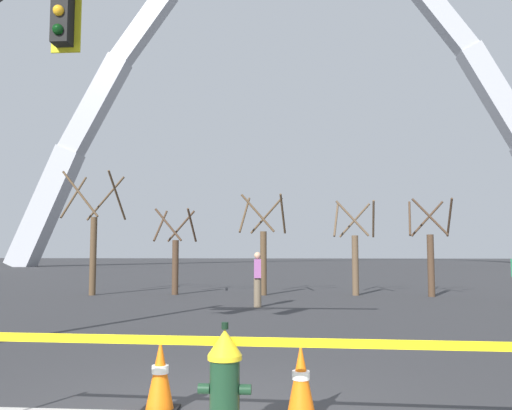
% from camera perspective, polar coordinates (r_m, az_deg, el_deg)
% --- Properties ---
extents(fire_hydrant, '(0.46, 0.48, 0.99)m').
position_cam_1_polar(fire_hydrant, '(4.90, -3.32, -18.36)').
color(fire_hydrant, black).
rests_on(fire_hydrant, ground).
extents(caution_tape_barrier, '(5.86, 0.25, 0.90)m').
position_cam_1_polar(caution_tape_barrier, '(4.82, 3.32, -16.56)').
color(caution_tape_barrier, '#232326').
rests_on(caution_tape_barrier, ground).
extents(traffic_cone_by_hydrant, '(0.36, 0.36, 0.73)m').
position_cam_1_polar(traffic_cone_by_hydrant, '(5.47, 4.79, -18.11)').
color(traffic_cone_by_hydrant, black).
rests_on(traffic_cone_by_hydrant, ground).
extents(traffic_cone_curb_edge, '(0.36, 0.36, 0.73)m').
position_cam_1_polar(traffic_cone_curb_edge, '(5.78, -10.13, -17.32)').
color(traffic_cone_curb_edge, black).
rests_on(traffic_cone_curb_edge, ground).
extents(monument_arch, '(59.86, 2.49, 38.22)m').
position_cam_1_polar(monument_arch, '(57.28, 3.63, 10.89)').
color(monument_arch, '#B2B5BC').
rests_on(monument_arch, ground).
extents(tree_far_left, '(2.08, 2.09, 4.52)m').
position_cam_1_polar(tree_far_left, '(20.88, -16.85, -3.62)').
color(tree_far_left, brown).
rests_on(tree_far_left, ground).
extents(tree_left_mid, '(1.49, 1.50, 3.20)m').
position_cam_1_polar(tree_left_mid, '(20.48, -8.55, -5.41)').
color(tree_left_mid, '#473323').
rests_on(tree_left_mid, ground).
extents(tree_center_left, '(1.71, 1.72, 3.69)m').
position_cam_1_polar(tree_center_left, '(19.99, 0.78, -4.85)').
color(tree_center_left, brown).
rests_on(tree_center_left, ground).
extents(tree_center_right, '(1.61, 1.61, 3.45)m').
position_cam_1_polar(tree_center_right, '(20.24, 10.45, -5.07)').
color(tree_center_right, brown).
rests_on(tree_center_right, ground).
extents(tree_right_mid, '(1.62, 1.63, 3.48)m').
position_cam_1_polar(tree_right_mid, '(20.31, 18.00, -4.88)').
color(tree_right_mid, '#473323').
rests_on(tree_right_mid, ground).
extents(pedestrian_walking_left, '(0.22, 0.35, 1.59)m').
position_cam_1_polar(pedestrian_walking_left, '(15.75, 0.16, -7.81)').
color(pedestrian_walking_left, brown).
rests_on(pedestrian_walking_left, ground).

